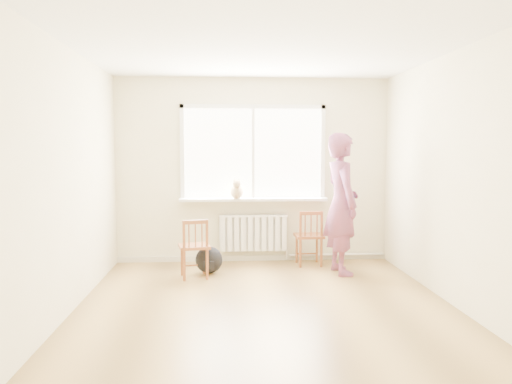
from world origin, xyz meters
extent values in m
plane|color=#AA8345|center=(0.00, 0.00, 0.00)|extent=(4.50, 4.50, 0.00)
plane|color=white|center=(0.00, 0.00, 2.70)|extent=(4.50, 4.50, 0.00)
cube|color=beige|center=(0.00, 2.25, 1.35)|extent=(4.00, 0.01, 2.70)
cube|color=white|center=(0.00, 2.23, 1.60)|extent=(2.00, 0.02, 1.30)
cube|color=white|center=(0.00, 2.21, 2.28)|extent=(2.12, 0.05, 0.06)
cube|color=white|center=(-1.03, 2.21, 1.60)|extent=(0.06, 0.05, 1.42)
cube|color=white|center=(1.03, 2.21, 1.60)|extent=(0.06, 0.05, 1.42)
cube|color=white|center=(0.00, 2.21, 1.60)|extent=(0.04, 0.05, 1.30)
cube|color=white|center=(0.00, 2.14, 0.93)|extent=(2.15, 0.22, 0.04)
cube|color=white|center=(0.00, 2.20, 0.43)|extent=(1.00, 0.02, 0.55)
cube|color=white|center=(0.00, 2.15, 0.43)|extent=(1.00, 0.10, 0.51)
cube|color=white|center=(0.00, 2.15, 0.69)|extent=(1.00, 0.12, 0.03)
cylinder|color=silver|center=(1.25, 2.19, 0.08)|extent=(1.40, 0.04, 0.04)
cube|color=beige|center=(0.00, 2.23, 0.04)|extent=(4.00, 0.03, 0.08)
cube|color=brown|center=(-0.82, 1.31, 0.41)|extent=(0.44, 0.43, 0.04)
cylinder|color=brown|center=(-0.70, 1.48, 0.21)|extent=(0.03, 0.03, 0.41)
cylinder|color=brown|center=(-0.99, 1.42, 0.21)|extent=(0.03, 0.03, 0.41)
cylinder|color=brown|center=(-0.65, 1.19, 0.21)|extent=(0.03, 0.03, 0.41)
cylinder|color=brown|center=(-0.94, 1.14, 0.21)|extent=(0.03, 0.03, 0.41)
cylinder|color=brown|center=(-0.65, 1.19, 0.39)|extent=(0.04, 0.04, 0.78)
cylinder|color=brown|center=(-0.94, 1.14, 0.39)|extent=(0.04, 0.04, 0.78)
cube|color=brown|center=(-0.79, 1.16, 0.75)|extent=(0.31, 0.09, 0.05)
cylinder|color=brown|center=(-0.71, 1.18, 0.58)|extent=(0.02, 0.02, 0.31)
cylinder|color=brown|center=(-0.79, 1.16, 0.58)|extent=(0.02, 0.02, 0.31)
cylinder|color=brown|center=(-0.87, 1.15, 0.58)|extent=(0.02, 0.02, 0.31)
cube|color=brown|center=(0.78, 1.91, 0.42)|extent=(0.40, 0.38, 0.04)
cylinder|color=brown|center=(0.93, 2.06, 0.21)|extent=(0.03, 0.03, 0.42)
cylinder|color=brown|center=(0.63, 2.05, 0.21)|extent=(0.03, 0.03, 0.42)
cylinder|color=brown|center=(0.94, 1.76, 0.21)|extent=(0.03, 0.03, 0.42)
cylinder|color=brown|center=(0.64, 1.75, 0.21)|extent=(0.03, 0.03, 0.42)
cylinder|color=brown|center=(0.94, 1.76, 0.40)|extent=(0.04, 0.04, 0.80)
cylinder|color=brown|center=(0.64, 1.75, 0.40)|extent=(0.04, 0.04, 0.80)
cube|color=brown|center=(0.79, 1.76, 0.77)|extent=(0.32, 0.04, 0.05)
cylinder|color=brown|center=(0.87, 1.76, 0.60)|extent=(0.02, 0.02, 0.32)
cylinder|color=brown|center=(0.79, 1.76, 0.60)|extent=(0.02, 0.02, 0.32)
cylinder|color=brown|center=(0.70, 1.76, 0.60)|extent=(0.02, 0.02, 0.32)
imported|color=#BE3F5B|center=(1.13, 1.42, 0.94)|extent=(0.53, 0.74, 1.88)
ellipsoid|color=beige|center=(-0.25, 2.07, 1.06)|extent=(0.20, 0.30, 0.22)
sphere|color=beige|center=(-0.25, 1.93, 1.17)|extent=(0.12, 0.12, 0.12)
cone|color=beige|center=(-0.28, 1.93, 1.23)|extent=(0.04, 0.04, 0.05)
cone|color=beige|center=(-0.22, 1.93, 1.23)|extent=(0.04, 0.04, 0.05)
cylinder|color=beige|center=(-0.24, 2.22, 0.99)|extent=(0.03, 0.20, 0.03)
cylinder|color=beige|center=(-0.28, 1.96, 1.01)|extent=(0.03, 0.03, 0.11)
cylinder|color=beige|center=(-0.22, 1.96, 1.01)|extent=(0.03, 0.03, 0.11)
ellipsoid|color=black|center=(-0.64, 1.52, 0.18)|extent=(0.42, 0.36, 0.36)
camera|label=1|loc=(-0.45, -5.09, 1.67)|focal=35.00mm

